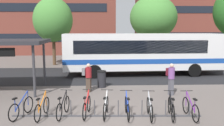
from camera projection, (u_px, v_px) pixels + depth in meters
ground at (104, 119)px, 9.52m from camera, size 200.00×200.00×0.00m
bus_lane_asphalt at (103, 75)px, 18.69m from camera, size 80.00×7.20×0.01m
city_bus at (143, 52)px, 18.57m from camera, size 12.11×3.02×3.20m
bike_rack at (106, 114)px, 9.76m from camera, size 7.73×0.39×0.70m
parked_bicycle_blue_0 at (21, 108)px, 9.71m from camera, size 0.62×1.68×0.99m
parked_bicycle_orange_1 at (42, 108)px, 9.64m from camera, size 0.52×1.72×0.99m
parked_bicycle_black_2 at (63, 107)px, 9.77m from camera, size 0.52×1.71×0.99m
parked_bicycle_red_3 at (87, 107)px, 9.83m from camera, size 0.52×1.72×0.99m
parked_bicycle_white_4 at (106, 107)px, 9.78m from camera, size 0.52×1.72×0.99m
parked_bicycle_blue_5 at (127, 108)px, 9.69m from camera, size 0.52×1.72×0.99m
parked_bicycle_silver_6 at (150, 108)px, 9.61m from camera, size 0.52×1.72×0.99m
parked_bicycle_black_7 at (171, 108)px, 9.65m from camera, size 0.52×1.71×0.99m
parked_bicycle_purple_8 at (190, 108)px, 9.62m from camera, size 0.52×1.72×0.99m
commuter_grey_pack_0 at (88, 76)px, 13.53m from camera, size 0.59×0.46×1.63m
commuter_maroon_pack_1 at (171, 77)px, 12.87m from camera, size 0.44×0.58×1.73m
trash_bin at (102, 79)px, 14.64m from camera, size 0.55×0.55×1.03m
street_tree_0 at (53, 20)px, 23.26m from camera, size 3.82×3.82×6.60m
street_tree_1 at (153, 17)px, 25.19m from camera, size 4.96×4.96×7.03m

